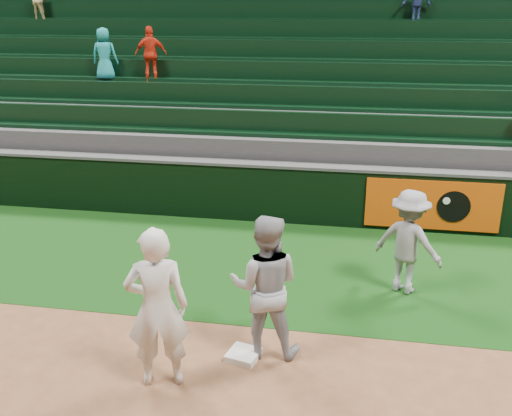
{
  "coord_description": "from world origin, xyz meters",
  "views": [
    {
      "loc": [
        1.41,
        -6.06,
        4.32
      ],
      "look_at": [
        -0.06,
        2.3,
        1.3
      ],
      "focal_mm": 40.0,
      "sensor_mm": 36.0,
      "label": 1
    }
  ],
  "objects_px": {
    "first_baseman": "(157,308)",
    "baserunner": "(265,286)",
    "first_base": "(244,355)",
    "base_coach": "(408,242)"
  },
  "relations": [
    {
      "from": "baserunner",
      "to": "first_base",
      "type": "bearing_deg",
      "value": 38.54
    },
    {
      "from": "first_baseman",
      "to": "baserunner",
      "type": "bearing_deg",
      "value": -159.7
    },
    {
      "from": "first_base",
      "to": "base_coach",
      "type": "xyz_separation_m",
      "value": [
        2.17,
        2.27,
        0.8
      ]
    },
    {
      "from": "first_base",
      "to": "base_coach",
      "type": "distance_m",
      "value": 3.24
    },
    {
      "from": "first_base",
      "to": "base_coach",
      "type": "height_order",
      "value": "base_coach"
    },
    {
      "from": "baserunner",
      "to": "first_baseman",
      "type": "bearing_deg",
      "value": 34.68
    },
    {
      "from": "first_baseman",
      "to": "base_coach",
      "type": "distance_m",
      "value": 4.23
    },
    {
      "from": "first_base",
      "to": "baserunner",
      "type": "height_order",
      "value": "baserunner"
    },
    {
      "from": "first_base",
      "to": "first_baseman",
      "type": "relative_size",
      "value": 0.19
    },
    {
      "from": "baserunner",
      "to": "base_coach",
      "type": "height_order",
      "value": "baserunner"
    }
  ]
}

